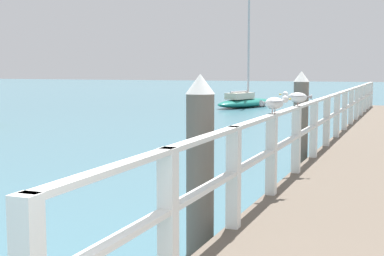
# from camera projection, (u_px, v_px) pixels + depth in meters

# --- Properties ---
(pier_railing) EXTENTS (0.12, 21.96, 0.99)m
(pier_railing) POSITION_uv_depth(u_px,v_px,m) (337.00, 110.00, 12.65)
(pier_railing) COLOR silver
(pier_railing) RESTS_ON pier_deck
(dock_piling_near) EXTENTS (0.29, 0.29, 1.84)m
(dock_piling_near) POSITION_uv_depth(u_px,v_px,m) (200.00, 165.00, 5.66)
(dock_piling_near) COLOR #6B6056
(dock_piling_near) RESTS_ON ground_plane
(dock_piling_far) EXTENTS (0.29, 0.29, 1.84)m
(dock_piling_far) POSITION_uv_depth(u_px,v_px,m) (301.00, 119.00, 10.67)
(dock_piling_far) COLOR #6B6056
(dock_piling_far) RESTS_ON ground_plane
(seagull_foreground) EXTENTS (0.32, 0.41, 0.21)m
(seagull_foreground) POSITION_uv_depth(u_px,v_px,m) (275.00, 102.00, 6.93)
(seagull_foreground) COLOR white
(seagull_foreground) RESTS_ON pier_railing
(seagull_background) EXTENTS (0.47, 0.23, 0.21)m
(seagull_background) POSITION_uv_depth(u_px,v_px,m) (297.00, 97.00, 8.29)
(seagull_background) COLOR white
(seagull_background) RESTS_ON pier_railing
(boat_2) EXTENTS (2.48, 4.49, 5.99)m
(boat_2) POSITION_uv_depth(u_px,v_px,m) (245.00, 101.00, 27.37)
(boat_2) COLOR #197266
(boat_2) RESTS_ON ground_plane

